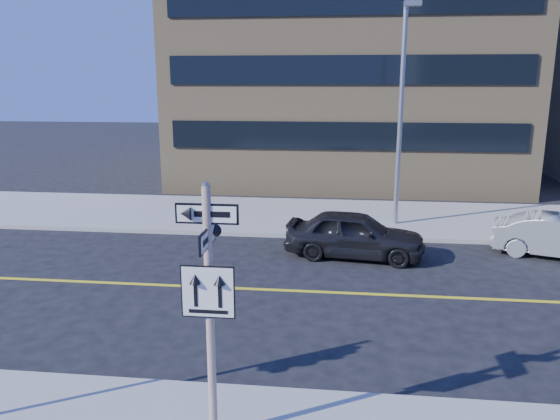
# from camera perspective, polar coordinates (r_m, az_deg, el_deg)

# --- Properties ---
(ground) EXTENTS (120.00, 120.00, 0.00)m
(ground) POSITION_cam_1_polar(r_m,az_deg,el_deg) (11.48, -3.92, -15.75)
(ground) COLOR black
(ground) RESTS_ON ground
(sign_pole) EXTENTS (0.92, 0.92, 4.06)m
(sign_pole) POSITION_cam_1_polar(r_m,az_deg,el_deg) (8.20, -7.39, -9.37)
(sign_pole) COLOR silver
(sign_pole) RESTS_ON near_sidewalk
(parked_car_a) EXTENTS (2.33, 4.61, 1.51)m
(parked_car_a) POSITION_cam_1_polar(r_m,az_deg,el_deg) (17.67, 7.80, -2.52)
(parked_car_a) COLOR black
(parked_car_a) RESTS_ON ground
(parked_car_b) EXTENTS (2.66, 4.34, 1.35)m
(parked_car_b) POSITION_cam_1_polar(r_m,az_deg,el_deg) (19.65, 27.22, -2.52)
(parked_car_b) COLOR #8F9498
(parked_car_b) RESTS_ON ground
(streetlight_a) EXTENTS (0.55, 2.25, 8.00)m
(streetlight_a) POSITION_cam_1_polar(r_m,az_deg,el_deg) (20.71, 12.61, 10.88)
(streetlight_a) COLOR gray
(streetlight_a) RESTS_ON far_sidewalk
(building_brick) EXTENTS (18.00, 18.00, 18.00)m
(building_brick) POSITION_cam_1_polar(r_m,az_deg,el_deg) (34.99, 7.07, 19.04)
(building_brick) COLOR tan
(building_brick) RESTS_ON ground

